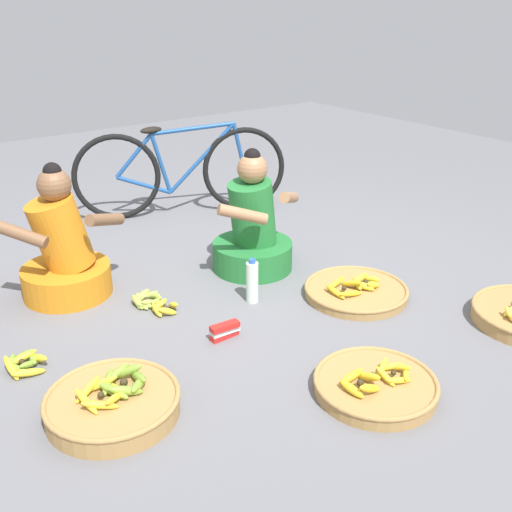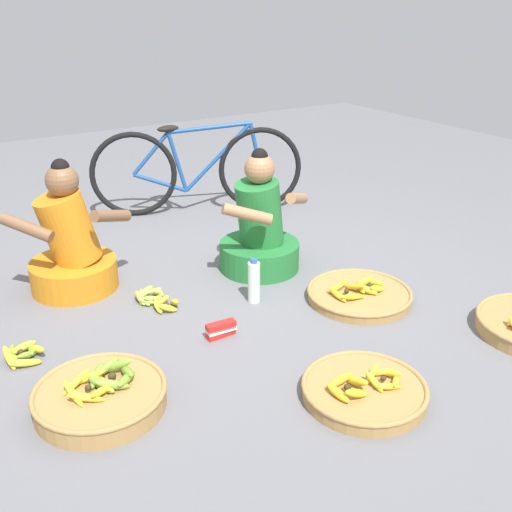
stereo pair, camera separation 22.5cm
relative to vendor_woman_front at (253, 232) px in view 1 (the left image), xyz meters
The scene contains 11 objects.
ground_plane 0.52m from the vendor_woman_front, 139.24° to the right, with size 10.00×10.00×0.00m, color slate.
vendor_woman_front is the anchor object (origin of this frame).
vendor_woman_behind 1.17m from the vendor_woman_front, 161.99° to the left, with size 0.74×0.52×0.81m.
bicycle_leaning 1.22m from the vendor_woman_front, 81.73° to the left, with size 1.59×0.70×0.73m.
banana_basket_mid_right 1.63m from the vendor_woman_front, 148.14° to the right, with size 0.59×0.59×0.18m.
banana_basket_near_vendor 0.77m from the vendor_woman_front, 69.76° to the right, with size 0.62×0.62×0.13m.
banana_basket_near_bicycle 1.48m from the vendor_woman_front, 104.08° to the right, with size 0.57×0.57×0.14m.
loose_bananas_front_right 0.82m from the vendor_woman_front, behind, with size 0.20×0.32×0.08m.
loose_bananas_front_center 1.62m from the vendor_woman_front, behind, with size 0.20×0.23×0.10m.
water_bottle 0.49m from the vendor_woman_front, 126.82° to the right, with size 0.07×0.07×0.27m.
packet_carton_stack 0.92m from the vendor_woman_front, 135.89° to the right, with size 0.17×0.07×0.09m.
Camera 1 is at (-1.81, -2.64, 1.68)m, focal length 42.65 mm.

